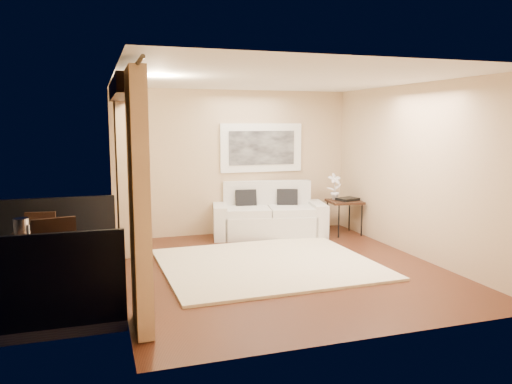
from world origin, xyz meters
TOP-DOWN VIEW (x-y plane):
  - floor at (0.00, 0.00)m, footprint 5.00×5.00m
  - room_shell at (-2.13, 0.00)m, footprint 5.00×6.40m
  - balcony at (-3.31, 0.00)m, footprint 1.81×2.60m
  - curtains at (-2.11, 0.00)m, footprint 0.16×4.80m
  - artwork at (0.53, 2.46)m, footprint 1.62×0.07m
  - rug at (-0.13, 0.20)m, footprint 3.12×2.73m
  - sofa at (0.55, 2.09)m, footprint 2.20×1.29m
  - side_table at (1.93, 1.71)m, footprint 0.66×0.66m
  - tray at (1.98, 1.70)m, footprint 0.45×0.38m
  - orchid at (1.77, 1.82)m, footprint 0.27×0.19m
  - bistro_table at (-3.22, -0.28)m, footprint 0.74×0.74m
  - balcony_chair_far at (-3.23, 0.69)m, footprint 0.44×0.44m
  - balcony_chair_near at (-2.95, -0.89)m, footprint 0.54×0.54m
  - ice_bucket at (-3.38, -0.14)m, footprint 0.18×0.18m
  - candle at (-3.19, -0.11)m, footprint 0.06×0.06m
  - vase at (-3.27, -0.48)m, footprint 0.04×0.04m
  - glass_a at (-3.07, -0.39)m, footprint 0.06×0.06m
  - glass_b at (-3.00, -0.29)m, footprint 0.06×0.06m

SIDE VIEW (x-z plane):
  - floor at x=0.00m, z-range 0.00..0.00m
  - rug at x=-0.13m, z-range 0.00..0.04m
  - balcony at x=-3.31m, z-range -0.41..0.76m
  - sofa at x=0.55m, z-range -0.15..0.85m
  - balcony_chair_far at x=-3.23m, z-range 0.07..0.98m
  - side_table at x=1.93m, z-range 0.27..0.91m
  - balcony_chair_near at x=-2.95m, z-range 0.09..1.16m
  - tray at x=1.98m, z-range 0.65..0.70m
  - bistro_table at x=-3.22m, z-range 0.30..1.07m
  - candle at x=-3.19m, z-range 0.77..0.84m
  - glass_a at x=-3.07m, z-range 0.77..0.89m
  - glass_b at x=-3.00m, z-range 0.77..0.89m
  - vase at x=-3.27m, z-range 0.77..0.95m
  - ice_bucket at x=-3.38m, z-range 0.77..0.97m
  - orchid at x=1.77m, z-range 0.65..1.15m
  - curtains at x=-2.11m, z-range 0.02..2.66m
  - artwork at x=0.53m, z-range 1.16..2.08m
  - room_shell at x=-2.13m, z-range 0.02..5.02m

